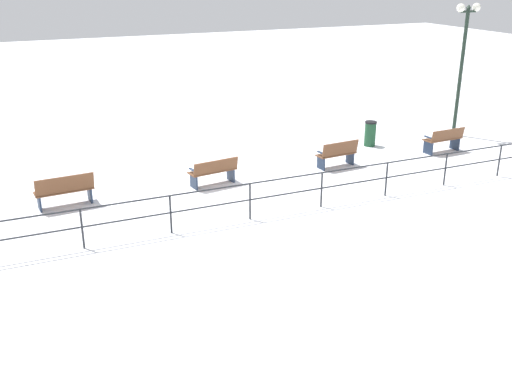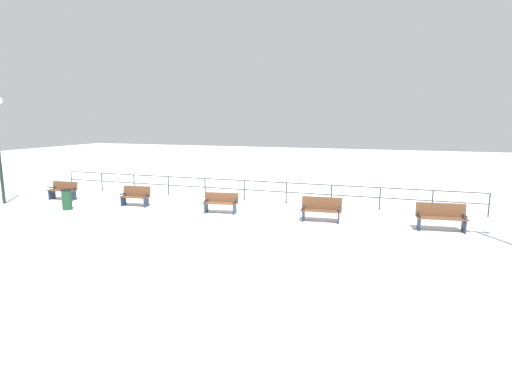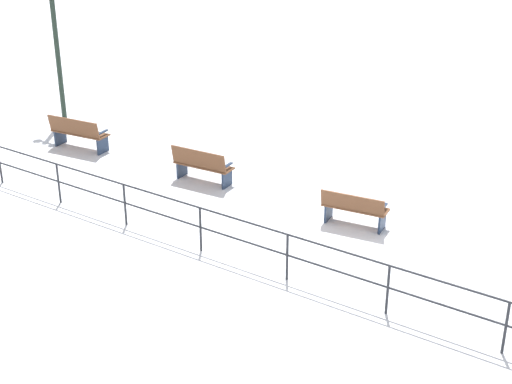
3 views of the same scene
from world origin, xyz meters
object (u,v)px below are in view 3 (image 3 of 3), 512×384
bench_fifth (78,133)px  lamppost_middle (53,12)px  bench_fourth (202,165)px  bench_third (354,208)px

bench_fifth → lamppost_middle: (1.61, 2.33, 2.79)m
lamppost_middle → bench_fourth: bearing=-103.0°
bench_third → bench_fourth: 4.26m
bench_fourth → lamppost_middle: size_ratio=0.31×
bench_fourth → lamppost_middle: lamppost_middle is taller
bench_third → lamppost_middle: lamppost_middle is taller
bench_third → bench_fourth: bearing=81.3°
bench_third → lamppost_middle: 11.32m
bench_fourth → bench_third: bearing=-94.9°
bench_fourth → lamppost_middle: 7.32m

